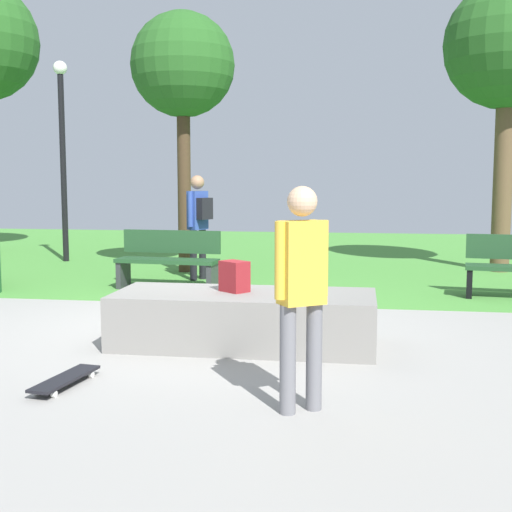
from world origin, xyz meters
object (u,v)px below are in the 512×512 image
Objects in this scene: backpack_on_ledge at (234,276)px; tree_broad_elm at (508,49)px; lamp_post at (62,141)px; pedestrian_with_backpack at (199,217)px; tree_young_birch at (183,68)px; skater_performing_trick at (302,282)px; skateboard_by_ledge at (65,379)px; park_bench_near_lamppost at (169,258)px; concrete_ledge at (244,319)px.

backpack_on_ledge is 8.04m from tree_broad_elm.
lamp_post is at bearing 165.48° from backpack_on_ledge.
lamp_post is at bearing 178.41° from tree_broad_elm.
pedestrian_with_backpack is (-5.28, -1.89, -2.96)m from tree_broad_elm.
tree_young_birch is (-1.92, 5.30, 2.98)m from backpack_on_ledge.
tree_young_birch reaches higher than backpack_on_ledge.
lamp_post is at bearing 123.88° from skater_performing_trick.
skateboard_by_ledge is at bearing -65.71° from lamp_post.
tree_young_birch is at bearing 148.87° from backpack_on_ledge.
tree_broad_elm reaches higher than skater_performing_trick.
skater_performing_trick reaches higher than park_bench_near_lamppost.
tree_young_birch is 0.89× the size of tree_broad_elm.
backpack_on_ledge is 0.08× the size of lamp_post.
concrete_ledge is 1.51× the size of pedestrian_with_backpack.
skateboard_by_ledge is 7.89m from tree_young_birch.
tree_broad_elm is (3.74, 6.28, 3.76)m from concrete_ledge.
tree_young_birch is 2.64× the size of pedestrian_with_backpack.
park_bench_near_lamppost is (-0.55, 5.02, 0.42)m from skateboard_by_ledge.
concrete_ledge is 3.87m from park_bench_near_lamppost.
backpack_on_ledge is 0.20× the size of park_bench_near_lamppost.
backpack_on_ledge is at bearing -63.47° from park_bench_near_lamppost.
park_bench_near_lamppost is at bearing 155.45° from backpack_on_ledge.
backpack_on_ledge is 0.19× the size of skater_performing_trick.
pedestrian_with_backpack is (0.25, 0.97, 0.59)m from park_bench_near_lamppost.
backpack_on_ledge is at bearing 151.87° from concrete_ledge.
lamp_post is (-4.90, 6.52, 2.22)m from concrete_ledge.
tree_broad_elm is (4.98, 7.88, 3.97)m from skateboard_by_ledge.
skater_performing_trick is at bearing -27.28° from backpack_on_ledge.
park_bench_near_lamppost is 0.35× the size of tree_young_birch.
skater_performing_trick is 2.21m from skateboard_by_ledge.
skater_performing_trick is at bearing -68.99° from tree_young_birch.
backpack_on_ledge is at bearing 55.74° from skateboard_by_ledge.
lamp_post is at bearing 126.93° from concrete_ledge.
park_bench_near_lamppost is (-1.79, 3.42, 0.20)m from concrete_ledge.
lamp_post reaches higher than concrete_ledge.
park_bench_near_lamppost is at bearing -44.88° from lamp_post.
park_bench_near_lamppost is at bearing 117.62° from concrete_ledge.
lamp_post reaches higher than pedestrian_with_backpack.
concrete_ledge reaches higher than skateboard_by_ledge.
lamp_post reaches higher than skateboard_by_ledge.
backpack_on_ledge is 0.07× the size of tree_young_birch.
pedestrian_with_backpack is (0.50, -0.97, -2.63)m from tree_young_birch.
skateboard_by_ledge is 0.50× the size of park_bench_near_lamppost.
tree_broad_elm is (2.99, 8.19, 3.06)m from skater_performing_trick.
tree_broad_elm is (5.53, 2.86, 3.56)m from park_bench_near_lamppost.
park_bench_near_lamppost reaches higher than concrete_ledge.
tree_young_birch reaches higher than lamp_post.
pedestrian_with_backpack is (-0.30, 5.99, 1.01)m from skateboard_by_ledge.
tree_broad_elm reaches higher than concrete_ledge.
tree_young_birch reaches higher than skateboard_by_ledge.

